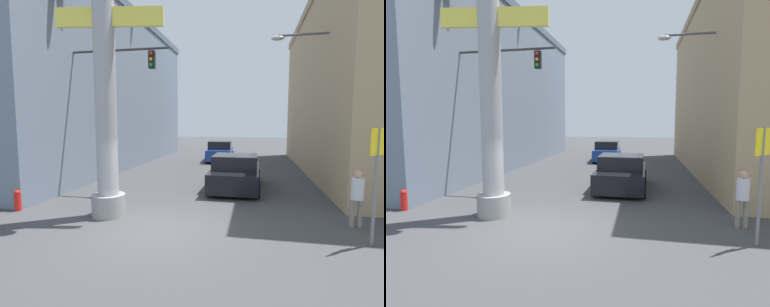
# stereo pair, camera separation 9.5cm
# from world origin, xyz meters

# --- Properties ---
(ground_plane) EXTENTS (86.26, 86.26, 0.00)m
(ground_plane) POSITION_xyz_m (0.00, 10.00, 0.00)
(ground_plane) COLOR #424244
(building_left) EXTENTS (8.95, 22.00, 10.35)m
(building_left) POSITION_xyz_m (-9.56, 11.71, 5.18)
(building_left) COLOR slate
(building_left) RESTS_ON ground
(building_right) EXTENTS (8.21, 18.83, 9.95)m
(building_right) POSITION_xyz_m (9.56, 11.74, 4.98)
(building_right) COLOR tan
(building_right) RESTS_ON ground
(neon_sign_pole) EXTENTS (3.62, 1.06, 12.06)m
(neon_sign_pole) POSITION_xyz_m (-1.95, 0.99, 6.15)
(neon_sign_pole) COLOR #9E9EA3
(neon_sign_pole) RESTS_ON ground
(street_lamp) EXTENTS (2.71, 0.28, 6.83)m
(street_lamp) POSITION_xyz_m (5.40, 6.08, 4.18)
(street_lamp) COLOR #59595E
(street_lamp) RESTS_ON ground
(crossing_sign) EXTENTS (0.47, 0.47, 2.89)m
(crossing_sign) POSITION_xyz_m (5.44, 0.14, 1.88)
(crossing_sign) COLOR slate
(crossing_sign) RESTS_ON ground
(traffic_light_mast) EXTENTS (5.04, 0.32, 6.10)m
(traffic_light_mast) POSITION_xyz_m (-4.33, 4.36, 4.28)
(traffic_light_mast) COLOR #333333
(traffic_light_mast) RESTS_ON ground
(car_lead) EXTENTS (2.23, 4.70, 1.56)m
(car_lead) POSITION_xyz_m (1.79, 5.83, 0.70)
(car_lead) COLOR black
(car_lead) RESTS_ON ground
(car_far) EXTENTS (2.05, 4.26, 1.56)m
(car_far) POSITION_xyz_m (0.03, 15.39, 0.73)
(car_far) COLOR black
(car_far) RESTS_ON ground
(palm_tree_near_left) EXTENTS (2.52, 2.51, 8.53)m
(palm_tree_near_left) POSITION_xyz_m (-5.66, 3.10, 5.56)
(palm_tree_near_left) COLOR brown
(palm_tree_near_left) RESTS_ON ground
(palm_tree_mid_left) EXTENTS (2.84, 2.95, 9.61)m
(palm_tree_mid_left) POSITION_xyz_m (-5.96, 10.87, 6.43)
(palm_tree_mid_left) COLOR brown
(palm_tree_mid_left) RESTS_ON ground
(pedestrian_by_sign) EXTENTS (0.35, 0.35, 1.64)m
(pedestrian_by_sign) POSITION_xyz_m (5.48, 1.46, 0.96)
(pedestrian_by_sign) COLOR gray
(pedestrian_by_sign) RESTS_ON ground
(fire_hydrant) EXTENTS (0.22, 0.22, 0.72)m
(fire_hydrant) POSITION_xyz_m (-5.24, 0.86, 0.35)
(fire_hydrant) COLOR red
(fire_hydrant) RESTS_ON ground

